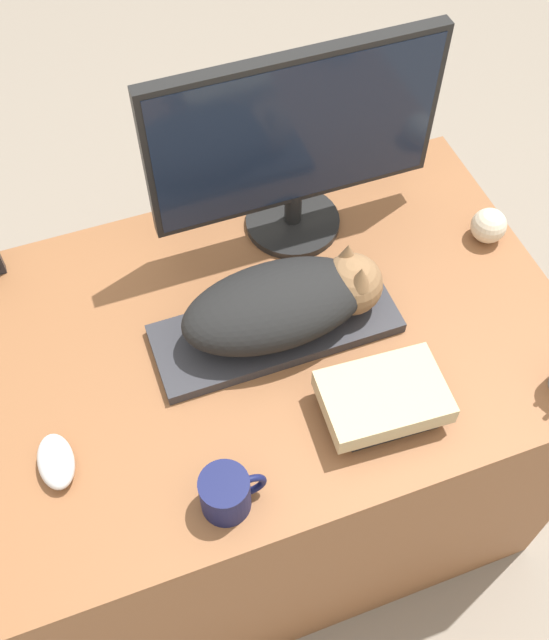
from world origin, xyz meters
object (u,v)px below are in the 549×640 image
(monitor, at_px, (295,141))
(coffee_mug, at_px, (227,493))
(book_stack, at_px, (383,399))
(computer_mouse, at_px, (56,461))
(cat, at_px, (290,301))
(keyboard, at_px, (276,329))
(baseball, at_px, (489,226))

(monitor, distance_m, coffee_mug, 0.66)
(book_stack, bearing_deg, computer_mouse, 170.95)
(computer_mouse, bearing_deg, monitor, 33.60)
(monitor, bearing_deg, computer_mouse, -146.40)
(computer_mouse, distance_m, book_stack, 0.57)
(cat, height_order, coffee_mug, cat)
(keyboard, relative_size, baseball, 6.34)
(coffee_mug, bearing_deg, monitor, 59.22)
(keyboard, xyz_separation_m, cat, (0.03, 0.00, 0.07))
(baseball, xyz_separation_m, book_stack, (-0.38, -0.30, 0.00))
(cat, relative_size, baseball, 5.26)
(monitor, height_order, coffee_mug, monitor)
(keyboard, bearing_deg, cat, 0.00)
(baseball, height_order, book_stack, same)
(cat, bearing_deg, computer_mouse, -164.18)
(cat, height_order, computer_mouse, cat)
(keyboard, xyz_separation_m, monitor, (0.13, 0.25, 0.22))
(monitor, bearing_deg, book_stack, -91.52)
(keyboard, height_order, cat, cat)
(cat, distance_m, book_stack, 0.24)
(keyboard, distance_m, monitor, 0.36)
(coffee_mug, xyz_separation_m, book_stack, (0.31, 0.07, -0.00))
(monitor, xyz_separation_m, book_stack, (-0.01, -0.47, -0.19))
(computer_mouse, distance_m, coffee_mug, 0.30)
(cat, height_order, monitor, monitor)
(cat, xyz_separation_m, computer_mouse, (-0.47, -0.13, -0.07))
(computer_mouse, bearing_deg, cat, 15.82)
(monitor, xyz_separation_m, computer_mouse, (-0.57, -0.38, -0.21))
(cat, distance_m, coffee_mug, 0.37)
(baseball, bearing_deg, computer_mouse, -167.50)
(keyboard, relative_size, cat, 1.20)
(keyboard, xyz_separation_m, book_stack, (0.12, -0.22, 0.03))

